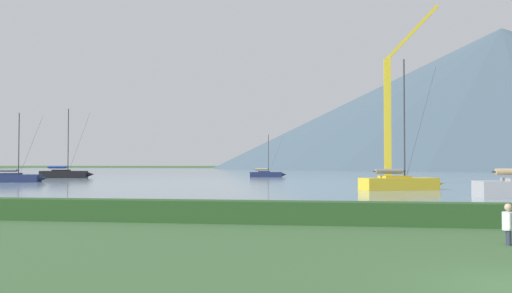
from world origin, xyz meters
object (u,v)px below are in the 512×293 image
object	(u,v)px
sailboat_slip_1	(65,174)
sailboat_slip_6	(400,182)
sailboat_slip_8	(266,174)
person_seated_viewer	(508,222)
sailboat_slip_0	(15,178)
dock_crane	(390,126)

from	to	relation	value
sailboat_slip_1	sailboat_slip_6	xyz separation A→B (m)	(51.41, -34.86, -0.03)
sailboat_slip_6	sailboat_slip_8	world-z (taller)	sailboat_slip_6
sailboat_slip_6	person_seated_viewer	distance (m)	35.65
sailboat_slip_1	sailboat_slip_8	bearing A→B (deg)	2.33
sailboat_slip_0	dock_crane	size ratio (longest dim) A/B	0.42
sailboat_slip_6	person_seated_viewer	world-z (taller)	sailboat_slip_6
person_seated_viewer	dock_crane	world-z (taller)	dock_crane
sailboat_slip_0	person_seated_viewer	xyz separation A→B (m)	(47.09, -49.45, 0.07)
sailboat_slip_0	sailboat_slip_1	bearing A→B (deg)	88.70
sailboat_slip_0	sailboat_slip_1	size ratio (longest dim) A/B	0.78
sailboat_slip_0	sailboat_slip_1	xyz separation A→B (m)	(-4.14, 21.06, 0.11)
person_seated_viewer	sailboat_slip_1	bearing A→B (deg)	133.75
sailboat_slip_1	sailboat_slip_8	size ratio (longest dim) A/B	1.53
sailboat_slip_8	person_seated_viewer	distance (m)	83.84
sailboat_slip_6	sailboat_slip_1	bearing A→B (deg)	123.21
sailboat_slip_1	dock_crane	world-z (taller)	dock_crane
sailboat_slip_0	sailboat_slip_8	world-z (taller)	sailboat_slip_0
sailboat_slip_8	person_seated_viewer	size ratio (longest dim) A/B	6.08
sailboat_slip_8	sailboat_slip_0	bearing A→B (deg)	-141.69
sailboat_slip_1	person_seated_viewer	size ratio (longest dim) A/B	9.28
sailboat_slip_0	sailboat_slip_1	world-z (taller)	sailboat_slip_1
sailboat_slip_0	sailboat_slip_1	distance (m)	21.47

